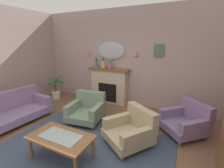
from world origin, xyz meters
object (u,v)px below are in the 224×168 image
Objects in this scene: armchair_near_fireplace at (87,109)px; potted_plant_corner_palm at (55,88)px; wall_sconce_right at (136,53)px; floral_couch at (11,110)px; wall_sconce_left at (88,52)px; armchair_in_corner at (186,121)px; wall_mirror at (111,51)px; mantel_vase_centre at (103,62)px; framed_picture at (159,51)px; fireplace at (109,86)px; armchair_beside_couch at (132,129)px; coffee_table at (61,139)px; mantel_vase_left at (96,61)px; mantel_vase_right at (110,63)px.

potted_plant_corner_palm reaches higher than armchair_near_fireplace.
floral_couch is at bearing -135.45° from wall_sconce_right.
armchair_in_corner is at bearing -17.20° from wall_sconce_left.
floral_couch is at bearing -122.96° from wall_mirror.
armchair_near_fireplace is (1.65, 0.94, -0.01)m from floral_couch.
armchair_in_corner is at bearing -18.82° from mantel_vase_centre.
mantel_vase_centre is at bearing -173.96° from framed_picture.
fireplace is 1.42× the size of wall_mirror.
framed_picture is at bearing 87.49° from armchair_beside_couch.
potted_plant_corner_palm is (-1.68, -0.50, -0.95)m from mantel_vase_centre.
armchair_beside_couch is at bearing 10.16° from floral_couch.
wall_sconce_left is 2.85m from floral_couch.
coffee_table is 1.43m from armchair_near_fireplace.
wall_sconce_left is at bearing 169.54° from mantel_vase_centre.
fireplace is at bearing -90.00° from wall_mirror.
mantel_vase_left is at bearing -176.40° from fireplace.
armchair_near_fireplace is (-0.79, -1.46, -1.35)m from wall_sconce_right.
floral_couch is 3.05m from armchair_beside_couch.
wall_sconce_left is at bearing 163.30° from mantel_vase_left.
mantel_vase_right is at bearing 54.29° from floral_couch.
wall_sconce_left reaches higher than coffee_table.
armchair_near_fireplace is 1.05× the size of potted_plant_corner_palm.
mantel_vase_right is (0.05, -0.03, 0.76)m from fireplace.
floral_couch reaches higher than armchair_in_corner.
wall_mirror is 6.86× the size of wall_sconce_right.
armchair_near_fireplace is at bearing -58.06° from wall_sconce_left.
armchair_beside_couch is 1.41m from armchair_near_fireplace.
mantel_vase_right is 2.44m from armchair_beside_couch.
armchair_near_fireplace is at bearing -133.47° from framed_picture.
mantel_vase_left reaches higher than floral_couch.
armchair_in_corner is at bearing -5.09° from potted_plant_corner_palm.
fireplace is at bearing -174.23° from framed_picture.
wall_mirror reaches higher than armchair_in_corner.
wall_mirror is 0.84× the size of armchair_in_corner.
mantel_vase_centre is 1.10m from wall_sconce_right.
fireplace is 9.71× the size of wall_sconce_right.
wall_sconce_left is at bearing 115.27° from coffee_table.
armchair_beside_couch is 3.53m from potted_plant_corner_palm.
potted_plant_corner_palm is at bearing -164.29° from fireplace.
armchair_beside_couch is (-0.08, -1.92, -1.44)m from framed_picture.
armchair_in_corner is at bearing -23.78° from wall_mirror.
wall_mirror is 1.50m from framed_picture.
mantel_vase_left is at bearing 110.84° from armchair_near_fireplace.
mantel_vase_right is 2.21m from potted_plant_corner_palm.
fireplace is 9.71× the size of wall_sconce_left.
mantel_vase_left reaches higher than armchair_in_corner.
armchair_beside_couch is at bearing -43.07° from mantel_vase_left.
potted_plant_corner_palm is (-1.93, -0.50, -0.93)m from mantel_vase_right.
mantel_vase_centre is at bearing 58.65° from floral_couch.
wall_mirror is (0.45, 0.17, 0.34)m from mantel_vase_left.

